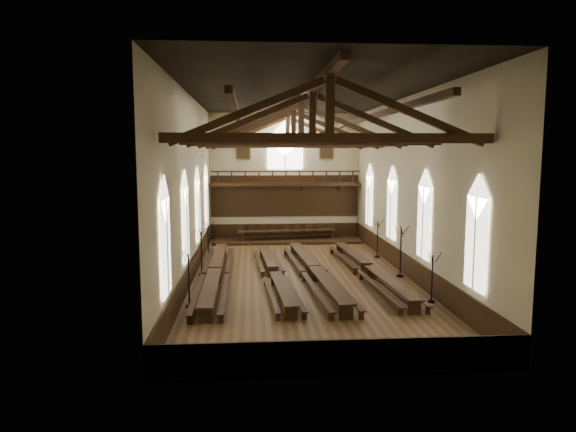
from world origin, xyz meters
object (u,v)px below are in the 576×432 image
Objects in this scene: high_table at (287,231)px; refectory_row_a at (215,271)px; refectory_row_b at (274,272)px; candelabrum_right_mid at (400,261)px; candelabrum_right_far at (377,246)px; candelabrum_left_near at (189,290)px; refectory_row_c at (314,269)px; dais at (287,240)px; candelabrum_right_near at (432,287)px; candelabrum_left_mid at (202,261)px; refectory_row_d at (369,268)px; candelabrum_left_far at (208,247)px.

refectory_row_a is at bearing -111.55° from high_table.
refectory_row_b is (3.18, -0.20, -0.07)m from refectory_row_a.
candelabrum_right_far is (-0.00, 5.25, -0.11)m from candelabrum_right_mid.
candelabrum_right_far is at bearing 42.39° from candelabrum_left_near.
refectory_row_c is at bearing -87.16° from high_table.
refectory_row_a is at bearing -111.55° from dais.
candelabrum_right_mid is at bearing 90.00° from candelabrum_right_near.
refectory_row_b is at bearing -174.12° from refectory_row_c.
refectory_row_c is 4.90m from candelabrum_right_mid.
candelabrum_right_mid is at bearing -65.09° from dais.
candelabrum_left_mid is (-6.22, 1.37, 0.25)m from refectory_row_c.
refectory_row_b is at bearing -97.43° from high_table.
candelabrum_right_mid is (5.48, -11.81, 0.08)m from high_table.
refectory_row_a is at bearing 176.34° from refectory_row_b.
candelabrum_right_near is (1.78, -5.04, 0.19)m from refectory_row_d.
refectory_row_a is 6.11m from candelabrum_left_far.
candelabrum_right_near is (4.88, -4.72, 0.16)m from refectory_row_c.
candelabrum_left_mid is at bearing -159.45° from candelabrum_right_far.
candelabrum_right_mid reaches higher than candelabrum_left_near.
refectory_row_c is at bearing -176.75° from candelabrum_right_mid.
dais is at bearing 129.91° from candelabrum_right_far.
candelabrum_right_near is (5.48, -16.80, -0.08)m from high_table.
candelabrum_right_mid is at bearing 1.68° from refectory_row_a.
refectory_row_c is 6.19× the size of candelabrum_right_near.
refectory_row_c is 6.37m from candelabrum_left_mid.
high_table is at bearing 90.00° from dais.
candelabrum_right_mid reaches higher than high_table.
candelabrum_right_far is (5.48, -6.55, 0.67)m from dais.
refectory_row_b is 1.80× the size of high_table.
refectory_row_b is 5.16× the size of candelabrum_left_mid.
refectory_row_d is at bearing 2.33° from refectory_row_a.
refectory_row_c is at bearing 135.96° from candelabrum_right_near.
candelabrum_right_far is (0.00, 10.25, 0.05)m from candelabrum_right_near.
candelabrum_left_mid is (-0.84, 1.39, 0.25)m from refectory_row_a.
refectory_row_a is 1.90× the size of high_table.
candelabrum_right_far reaches higher than high_table.
high_table is 12.10m from candelabrum_left_mid.
refectory_row_b is at bearing -175.93° from candelabrum_right_mid.
dais is 4.40× the size of candelabrum_left_near.
candelabrum_right_far is (11.10, 4.16, -0.04)m from candelabrum_left_mid.
dais is at bearing -90.00° from high_table.
candelabrum_left_far is (0.00, 10.62, -0.04)m from candelabrum_left_near.
candelabrum_right_near is at bearing -90.00° from candelabrum_right_mid.
refectory_row_d is at bearing -31.45° from candelabrum_left_far.
candelabrum_left_near is 0.97× the size of candelabrum_left_mid.
candelabrum_left_mid is at bearing 174.38° from candelabrum_right_mid.
candelabrum_left_far is 1.05× the size of candelabrum_right_near.
refectory_row_c is 1.03× the size of refectory_row_d.
refectory_row_a is 5.60× the size of candelabrum_left_near.
dais is (1.61, 12.31, -0.39)m from refectory_row_b.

